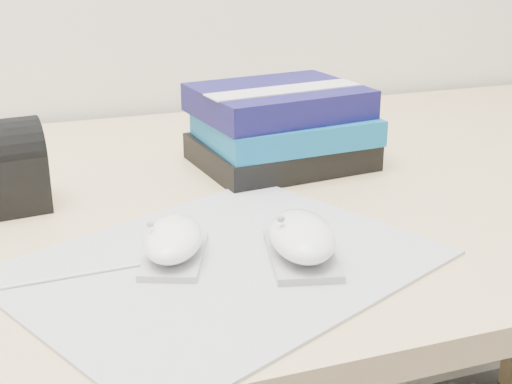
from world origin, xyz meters
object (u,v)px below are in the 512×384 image
object	(u,v)px
mouse_rear	(174,242)
mouse_front	(302,239)
desk	(242,320)
book_stack	(281,127)

from	to	relation	value
mouse_rear	mouse_front	xyz separation A→B (m)	(0.12, -0.04, 0.00)
desk	mouse_front	world-z (taller)	mouse_front
mouse_rear	book_stack	xyz separation A→B (m)	(0.21, 0.25, 0.03)
book_stack	desk	bearing A→B (deg)	-178.08
mouse_front	book_stack	size ratio (longest dim) A/B	0.53
mouse_rear	desk	bearing A→B (deg)	58.88
mouse_rear	mouse_front	world-z (taller)	mouse_front
desk	mouse_rear	distance (m)	0.39
mouse_front	desk	bearing A→B (deg)	83.35
mouse_rear	mouse_front	bearing A→B (deg)	-18.89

